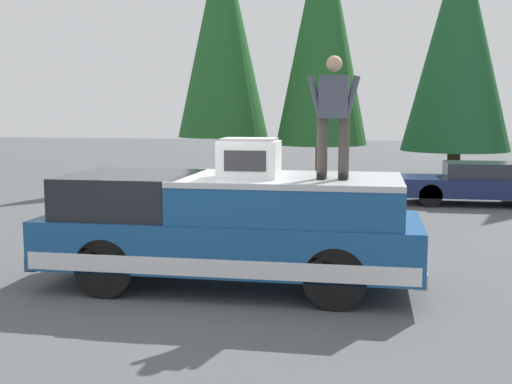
# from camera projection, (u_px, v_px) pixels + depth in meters

# --- Properties ---
(ground_plane) EXTENTS (90.00, 90.00, 0.00)m
(ground_plane) POSITION_uv_depth(u_px,v_px,m) (199.00, 290.00, 9.31)
(ground_plane) COLOR #4C4F51
(pickup_truck) EXTENTS (2.01, 5.54, 1.65)m
(pickup_truck) POSITION_uv_depth(u_px,v_px,m) (231.00, 228.00, 9.43)
(pickup_truck) COLOR navy
(pickup_truck) RESTS_ON ground
(compressor_unit) EXTENTS (0.65, 0.84, 0.56)m
(compressor_unit) POSITION_uv_depth(u_px,v_px,m) (249.00, 158.00, 9.07)
(compressor_unit) COLOR silver
(compressor_unit) RESTS_ON pickup_truck
(person_on_truck_bed) EXTENTS (0.29, 0.72, 1.69)m
(person_on_truck_bed) POSITION_uv_depth(u_px,v_px,m) (333.00, 114.00, 8.77)
(person_on_truck_bed) COLOR #423D38
(person_on_truck_bed) RESTS_ON pickup_truck
(parked_car_navy) EXTENTS (1.64, 4.10, 1.16)m
(parked_car_navy) POSITION_uv_depth(u_px,v_px,m) (477.00, 183.00, 17.53)
(parked_car_navy) COLOR navy
(parked_car_navy) RESTS_ON ground
(conifer_left) EXTENTS (3.96, 3.96, 9.04)m
(conifer_left) POSITION_uv_depth(u_px,v_px,m) (458.00, 42.00, 23.31)
(conifer_left) COLOR #4C3826
(conifer_left) RESTS_ON ground
(conifer_center_left) EXTENTS (3.34, 3.34, 9.63)m
(conifer_center_left) POSITION_uv_depth(u_px,v_px,m) (322.00, 29.00, 23.03)
(conifer_center_left) COLOR #4C3826
(conifer_center_left) RESTS_ON ground
(conifer_center_right) EXTENTS (3.39, 3.39, 9.32)m
(conifer_center_right) POSITION_uv_depth(u_px,v_px,m) (223.00, 32.00, 23.69)
(conifer_center_right) COLOR #4C3826
(conifer_center_right) RESTS_ON ground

